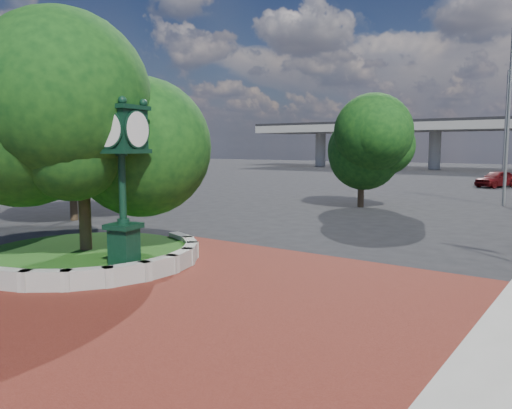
# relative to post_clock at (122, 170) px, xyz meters

# --- Properties ---
(ground) EXTENTS (200.00, 200.00, 0.00)m
(ground) POSITION_rel_post_clock_xyz_m (2.48, 0.59, -2.92)
(ground) COLOR black
(ground) RESTS_ON ground
(plaza) EXTENTS (12.00, 12.00, 0.04)m
(plaza) POSITION_rel_post_clock_xyz_m (2.48, -0.41, -2.90)
(plaza) COLOR maroon
(plaza) RESTS_ON ground
(planter_wall) EXTENTS (2.96, 6.77, 0.54)m
(planter_wall) POSITION_rel_post_clock_xyz_m (-0.22, 0.59, -2.65)
(planter_wall) COLOR #9E9B93
(planter_wall) RESTS_ON ground
(grass_bed) EXTENTS (6.10, 6.10, 0.40)m
(grass_bed) POSITION_rel_post_clock_xyz_m (-2.52, 0.59, -2.72)
(grass_bed) COLOR #184C15
(grass_bed) RESTS_ON ground
(tree_planter) EXTENTS (5.20, 5.20, 6.33)m
(tree_planter) POSITION_rel_post_clock_xyz_m (-2.52, 0.59, 0.80)
(tree_planter) COLOR #38281C
(tree_planter) RESTS_ON ground
(tree_northwest) EXTENTS (5.60, 5.60, 6.93)m
(tree_northwest) POSITION_rel_post_clock_xyz_m (-10.52, 5.59, 1.20)
(tree_northwest) COLOR #38281C
(tree_northwest) RESTS_ON ground
(tree_street) EXTENTS (4.40, 4.40, 5.45)m
(tree_street) POSITION_rel_post_clock_xyz_m (-1.52, 18.59, 0.32)
(tree_street) COLOR #38281C
(tree_street) RESTS_ON ground
(post_clock) EXTENTS (1.28, 1.28, 5.32)m
(post_clock) POSITION_rel_post_clock_xyz_m (0.00, 0.00, 0.00)
(post_clock) COLOR black
(post_clock) RESTS_ON ground
(parked_car) EXTENTS (3.35, 4.58, 1.45)m
(parked_car) POSITION_rel_post_clock_xyz_m (2.13, 38.84, -2.20)
(parked_car) COLOR #520B0E
(parked_car) RESTS_ON ground
(street_lamp_far) EXTENTS (2.22, 1.01, 10.31)m
(street_lamp_far) POSITION_rel_post_clock_xyz_m (2.45, 41.17, 3.12)
(street_lamp_far) COLOR slate
(street_lamp_far) RESTS_ON ground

